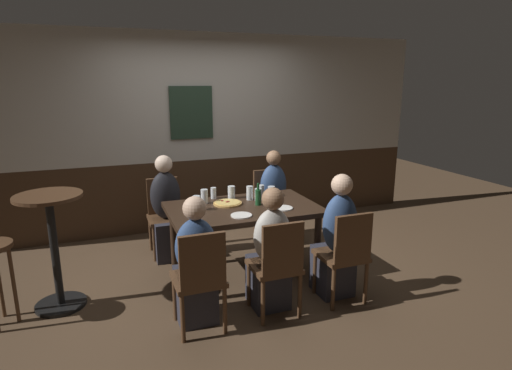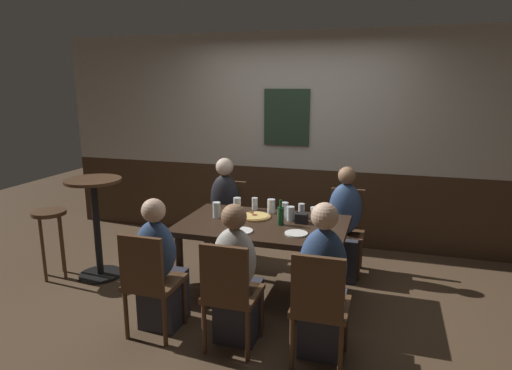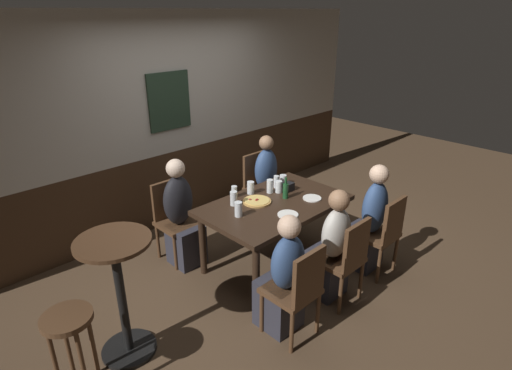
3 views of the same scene
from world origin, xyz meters
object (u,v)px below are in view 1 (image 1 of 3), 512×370
object	(u,v)px
chair_right_near	(346,252)
pint_glass_amber	(231,193)
chair_left_far	(165,212)
person_mid_near	(270,258)
condiment_caddy	(269,197)
person_right_near	(336,245)
pint_glass_pale	(250,194)
plate_white_large	(241,215)
chair_mid_near	(278,263)
beer_glass_tall	(197,204)
highball_clear	(261,192)
side_bar_table	(54,242)
dining_table	(243,214)
beer_glass_half	(213,194)
tumbler_water	(271,192)
chair_right_far	(270,200)
pint_glass_stout	(204,197)
person_right_far	(275,204)
beer_bottle_green	(258,197)
plate_white_small	(283,208)
pizza	(228,203)
person_left_near	(196,270)
person_left_far	(167,215)
chair_left_near	(200,276)
tumbler_short	(258,195)

from	to	relation	value
chair_right_near	pint_glass_amber	bearing A→B (deg)	118.86
chair_left_far	pint_glass_amber	xyz separation A→B (m)	(0.65, -0.55, 0.30)
person_mid_near	condiment_caddy	xyz separation A→B (m)	(0.34, 0.84, 0.31)
person_right_near	pint_glass_pale	bearing A→B (deg)	118.65
plate_white_large	chair_mid_near	bearing A→B (deg)	-79.39
beer_glass_tall	pint_glass_pale	bearing A→B (deg)	15.73
highball_clear	side_bar_table	world-z (taller)	side_bar_table
person_mid_near	chair_left_far	bearing A→B (deg)	112.38
highball_clear	condiment_caddy	world-z (taller)	highball_clear
chair_left_far	condiment_caddy	xyz separation A→B (m)	(1.00, -0.78, 0.29)
dining_table	beer_glass_half	xyz separation A→B (m)	(-0.20, 0.40, 0.14)
tumbler_water	pint_glass_pale	bearing A→B (deg)	-168.33
chair_right_far	chair_right_near	xyz separation A→B (m)	(0.00, -1.78, 0.00)
pint_glass_stout	beer_glass_half	size ratio (longest dim) A/B	1.22
person_right_far	beer_bottle_green	size ratio (longest dim) A/B	5.00
plate_white_small	person_mid_near	bearing A→B (deg)	-124.33
person_mid_near	pint_glass_pale	distance (m)	1.01
person_mid_near	pizza	xyz separation A→B (m)	(-0.12, 0.87, 0.28)
chair_mid_near	person_right_near	bearing A→B (deg)	13.55
beer_bottle_green	person_left_near	bearing A→B (deg)	-138.97
chair_left_far	beer_glass_tall	distance (m)	0.93
person_left_far	plate_white_small	xyz separation A→B (m)	(1.02, -0.94, 0.24)
dining_table	chair_left_near	bearing A→B (deg)	-126.80
plate_white_large	pint_glass_pale	bearing A→B (deg)	62.02
pint_glass_amber	plate_white_large	world-z (taller)	pint_glass_amber
chair_left_near	person_left_far	world-z (taller)	person_left_far
pizza	person_left_far	bearing A→B (deg)	132.68
pint_glass_stout	side_bar_table	xyz separation A→B (m)	(-1.43, -0.30, -0.19)
tumbler_water	pizza	bearing A→B (deg)	-166.47
pint_glass_stout	plate_white_large	size ratio (longest dim) A/B	0.73
pint_glass_stout	person_right_near	bearing A→B (deg)	-44.42
chair_right_near	person_mid_near	xyz separation A→B (m)	(-0.67, 0.16, -0.02)
tumbler_short	chair_left_far	bearing A→B (deg)	140.27
chair_right_far	pizza	world-z (taller)	chair_right_far
pint_glass_stout	highball_clear	world-z (taller)	pint_glass_stout
chair_right_near	beer_glass_tall	xyz separation A→B (m)	(-1.14, 0.93, 0.31)
beer_bottle_green	side_bar_table	size ratio (longest dim) A/B	0.22
pizza	chair_right_near	bearing A→B (deg)	-52.58
chair_right_near	person_right_near	distance (m)	0.16
person_left_far	beer_bottle_green	bearing A→B (deg)	-41.40
pizza	pint_glass_amber	xyz separation A→B (m)	(0.11, 0.21, 0.05)
chair_right_far	highball_clear	xyz separation A→B (m)	(-0.36, -0.63, 0.30)
highball_clear	person_mid_near	bearing A→B (deg)	-107.08
pint_glass_stout	chair_right_near	bearing A→B (deg)	-48.74
tumbler_short	beer_glass_tall	xyz separation A→B (m)	(-0.69, -0.11, 0.01)
chair_right_far	highball_clear	bearing A→B (deg)	-119.93
chair_right_far	highball_clear	world-z (taller)	same
pint_glass_stout	beer_bottle_green	distance (m)	0.57
chair_right_far	tumbler_short	bearing A→B (deg)	-120.88
pizza	tumbler_short	xyz separation A→B (m)	(0.35, 0.01, 0.05)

